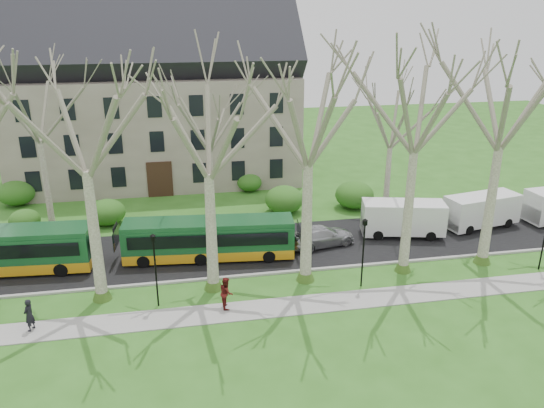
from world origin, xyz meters
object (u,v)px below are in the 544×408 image
Objects in this scene: van_a at (403,219)px; pedestrian_a at (29,315)px; bus_follow at (209,239)px; sedan at (321,236)px; van_b at (481,211)px; pedestrian_b at (226,293)px.

van_a is 25.28m from pedestrian_a.
sedan is (7.89, 0.56, -0.69)m from bus_follow.
pedestrian_a is at bearing -139.58° from bus_follow.
bus_follow is 20.82m from van_b.
pedestrian_a reaches higher than sedan.
bus_follow reaches higher than van_a.
bus_follow is 7.94m from sedan.
van_a is at bearing -62.95° from pedestrian_b.
van_b is 31.70m from pedestrian_a.
sedan is at bearing -48.65° from pedestrian_b.
van_a is at bearing 173.32° from van_b.
bus_follow is 14.24m from van_a.
sedan is 2.64× the size of pedestrian_b.
pedestrian_a is 10.23m from pedestrian_b.
pedestrian_a is (-9.78, -6.84, -0.51)m from bus_follow.
pedestrian_a is 0.96× the size of pedestrian_b.
bus_follow reaches higher than pedestrian_a.
van_b is (12.87, 1.08, 0.55)m from sedan.
bus_follow is at bearing 81.43° from sedan.
sedan is 0.84× the size of van_b.
van_b is 3.26× the size of pedestrian_a.
bus_follow reaches higher than pedestrian_b.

